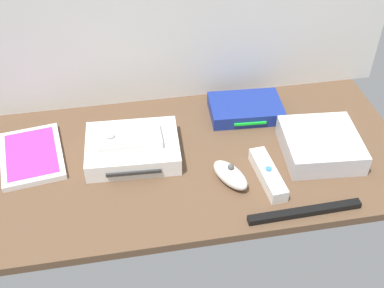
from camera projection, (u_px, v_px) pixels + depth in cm
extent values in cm
cube|color=brown|center=(192.00, 160.00, 114.54)|extent=(100.00, 48.00, 2.00)
cube|color=white|center=(133.00, 148.00, 112.93)|extent=(21.84, 17.12, 4.40)
cube|color=#2D2D2D|center=(134.00, 173.00, 106.79)|extent=(12.01, 1.25, 0.80)
cube|color=silver|center=(321.00, 145.00, 113.36)|extent=(18.36, 18.36, 5.00)
cube|color=silver|center=(323.00, 136.00, 111.63)|extent=(17.63, 17.63, 0.30)
cube|color=white|center=(32.00, 156.00, 113.22)|extent=(16.10, 20.70, 1.40)
cube|color=#B233B2|center=(31.00, 153.00, 112.71)|extent=(13.31, 17.73, 0.16)
cube|color=navy|center=(245.00, 109.00, 125.12)|extent=(18.70, 13.08, 3.40)
cube|color=#19D833|center=(250.00, 124.00, 120.48)|extent=(8.01, 0.89, 0.60)
cube|color=white|center=(268.00, 174.00, 107.44)|extent=(4.71, 15.03, 3.00)
cylinder|color=#387FDB|center=(269.00, 169.00, 106.33)|extent=(1.40, 1.40, 0.40)
ellipsoid|color=white|center=(230.00, 175.00, 106.57)|extent=(8.50, 10.90, 4.00)
sphere|color=#4C4C4C|center=(231.00, 167.00, 105.00)|extent=(1.40, 1.40, 1.40)
cube|color=white|center=(129.00, 138.00, 110.64)|extent=(14.45, 8.10, 2.00)
cylinder|color=#99999E|center=(110.00, 136.00, 109.31)|extent=(2.01, 2.01, 0.40)
cube|color=black|center=(305.00, 212.00, 100.42)|extent=(24.04, 2.36, 1.40)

